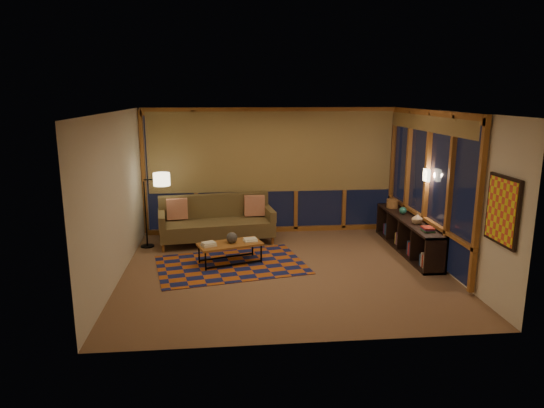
{
  "coord_description": "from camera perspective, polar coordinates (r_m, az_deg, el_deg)",
  "views": [
    {
      "loc": [
        -0.97,
        -7.84,
        2.98
      ],
      "look_at": [
        -0.18,
        0.42,
        1.09
      ],
      "focal_mm": 32.0,
      "sensor_mm": 36.0,
      "label": 1
    }
  ],
  "objects": [
    {
      "name": "floor",
      "position": [
        8.45,
        1.49,
        -7.81
      ],
      "size": [
        5.5,
        5.0,
        0.01
      ],
      "primitive_type": "cube",
      "color": "brown",
      "rests_on": "ground"
    },
    {
      "name": "ceramic_pot",
      "position": [
        8.7,
        -4.74,
        -3.94
      ],
      "size": [
        0.25,
        0.25,
        0.2
      ],
      "primitive_type": "sphere",
      "rotation": [
        0.0,
        0.0,
        0.35
      ],
      "color": "black",
      "rests_on": "coffee_table"
    },
    {
      "name": "window_wall_back",
      "position": [
        10.45,
        -0.08,
        3.88
      ],
      "size": [
        5.3,
        0.16,
        2.6
      ],
      "primitive_type": null,
      "color": "olive",
      "rests_on": "walls"
    },
    {
      "name": "ceiling",
      "position": [
        7.91,
        1.6,
        10.82
      ],
      "size": [
        5.5,
        5.0,
        0.01
      ],
      "primitive_type": "cube",
      "color": "silver",
      "rests_on": "walls"
    },
    {
      "name": "teal_bowl",
      "position": [
        9.9,
        15.14,
        -0.75
      ],
      "size": [
        0.16,
        0.16,
        0.15
      ],
      "primitive_type": "sphere",
      "rotation": [
        0.0,
        0.0,
        -0.12
      ],
      "color": "#206759",
      "rests_on": "bookshelf"
    },
    {
      "name": "wall_sconce",
      "position": [
        9.15,
        17.74,
        3.25
      ],
      "size": [
        0.12,
        0.18,
        0.22
      ],
      "primitive_type": null,
      "color": "#FAEAB1",
      "rests_on": "walls"
    },
    {
      "name": "walls",
      "position": [
        8.07,
        1.54,
        1.19
      ],
      "size": [
        5.51,
        5.01,
        2.7
      ],
      "color": "beige",
      "rests_on": "floor"
    },
    {
      "name": "area_rug",
      "position": [
        8.72,
        -4.83,
        -7.14
      ],
      "size": [
        2.84,
        2.17,
        0.01
      ],
      "primitive_type": "cube",
      "rotation": [
        0.0,
        0.0,
        0.2
      ],
      "color": "#B05218",
      "rests_on": "floor"
    },
    {
      "name": "pillow_left",
      "position": [
        9.99,
        -11.1,
        -0.74
      ],
      "size": [
        0.43,
        0.19,
        0.42
      ],
      "primitive_type": null,
      "rotation": [
        0.0,
        0.0,
        0.14
      ],
      "color": "#C13F19",
      "rests_on": "sofa"
    },
    {
      "name": "vase",
      "position": [
        9.23,
        16.72,
        -1.63
      ],
      "size": [
        0.22,
        0.22,
        0.21
      ],
      "primitive_type": "imported",
      "rotation": [
        0.0,
        0.0,
        -0.1
      ],
      "color": "tan",
      "rests_on": "bookshelf"
    },
    {
      "name": "bookshelf",
      "position": [
        9.71,
        15.66,
        -3.49
      ],
      "size": [
        0.4,
        2.62,
        0.65
      ],
      "primitive_type": null,
      "color": "black",
      "rests_on": "floor"
    },
    {
      "name": "window_wall_right",
      "position": [
        9.34,
        17.64,
        2.2
      ],
      "size": [
        0.16,
        3.7,
        2.6
      ],
      "primitive_type": null,
      "color": "olive",
      "rests_on": "walls"
    },
    {
      "name": "shelf_book_stack",
      "position": [
        8.83,
        17.84,
        -2.84
      ],
      "size": [
        0.22,
        0.26,
        0.06
      ],
      "primitive_type": null,
      "rotation": [
        0.0,
        0.0,
        0.34
      ],
      "color": "white",
      "rests_on": "bookshelf"
    },
    {
      "name": "wall_art",
      "position": [
        7.2,
        25.44,
        -0.7
      ],
      "size": [
        0.06,
        0.74,
        0.94
      ],
      "primitive_type": null,
      "color": "#E64A2D",
      "rests_on": "walls"
    },
    {
      "name": "basket",
      "position": [
        10.41,
        13.96,
        0.06
      ],
      "size": [
        0.29,
        0.29,
        0.17
      ],
      "primitive_type": "cylinder",
      "rotation": [
        0.0,
        0.0,
        0.3
      ],
      "color": "olive",
      "rests_on": "bookshelf"
    },
    {
      "name": "pillow_right",
      "position": [
        10.1,
        -2.07,
        -0.34
      ],
      "size": [
        0.42,
        0.15,
        0.42
      ],
      "primitive_type": null,
      "rotation": [
        0.0,
        0.0,
        0.03
      ],
      "color": "#C13F19",
      "rests_on": "sofa"
    },
    {
      "name": "sofa",
      "position": [
        9.89,
        -6.55,
        -1.95
      ],
      "size": [
        2.38,
        1.22,
        0.93
      ],
      "primitive_type": null,
      "rotation": [
        0.0,
        0.0,
        0.13
      ],
      "color": "brown",
      "rests_on": "floor"
    },
    {
      "name": "book_stack_a",
      "position": [
        8.58,
        -7.46,
        -4.71
      ],
      "size": [
        0.29,
        0.27,
        0.07
      ],
      "primitive_type": null,
      "rotation": [
        0.0,
        0.0,
        0.44
      ],
      "color": "white",
      "rests_on": "coffee_table"
    },
    {
      "name": "book_stack_b",
      "position": [
        8.81,
        -2.57,
        -4.19
      ],
      "size": [
        0.29,
        0.24,
        0.05
      ],
      "primitive_type": null,
      "rotation": [
        0.0,
        0.0,
        0.18
      ],
      "color": "white",
      "rests_on": "coffee_table"
    },
    {
      "name": "floor_lamp",
      "position": [
        9.83,
        -14.67,
        -0.73
      ],
      "size": [
        0.53,
        0.38,
        1.48
      ],
      "primitive_type": null,
      "rotation": [
        0.0,
        0.0,
        0.11
      ],
      "color": "black",
      "rests_on": "floor"
    },
    {
      "name": "coffee_table",
      "position": [
        8.76,
        -4.95,
        -5.78
      ],
      "size": [
        1.22,
        0.83,
        0.37
      ],
      "primitive_type": null,
      "rotation": [
        0.0,
        0.0,
        0.31
      ],
      "color": "olive",
      "rests_on": "floor"
    }
  ]
}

